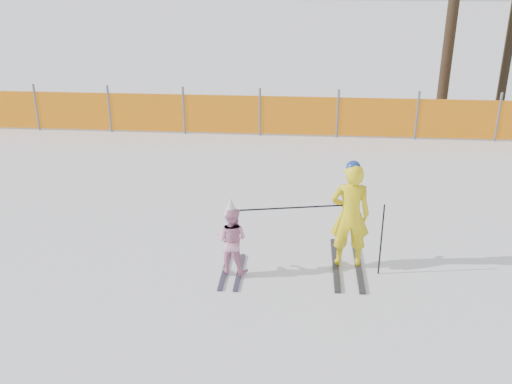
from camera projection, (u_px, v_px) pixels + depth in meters
The scene contains 6 objects.
ground at pixel (253, 265), 8.62m from camera, with size 120.00×120.00×0.00m, color white.
adult at pixel (350, 216), 8.31m from camera, with size 0.59×1.59×1.68m.
child at pixel (231, 240), 8.22m from camera, with size 0.57×1.06×1.20m.
ski_poles at pixel (330, 222), 8.17m from camera, with size 2.05×0.33×1.11m.
safety_fence at pixel (237, 114), 14.83m from camera, with size 14.89×0.06×1.25m.
tree_trunks at pixel (475, 1), 15.74m from camera, with size 2.10×0.77×7.02m.
Camera 1 is at (0.69, -7.53, 4.30)m, focal length 40.00 mm.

